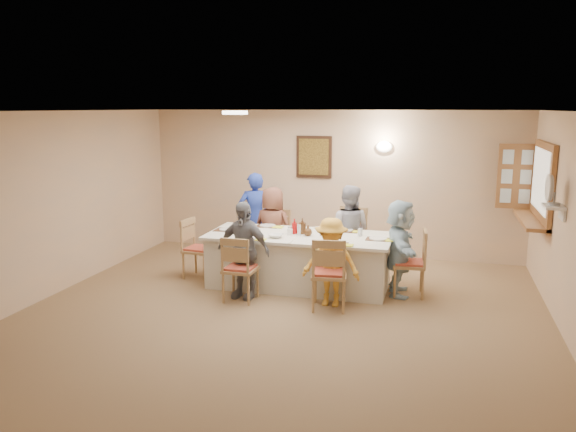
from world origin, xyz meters
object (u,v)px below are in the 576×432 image
(chair_right_end, at_px, (409,262))
(chair_back_right, at_px, (349,241))
(chair_left_end, at_px, (199,248))
(desk_fan, at_px, (552,194))
(chair_back_left, at_px, (275,239))
(chair_front_right, at_px, (329,272))
(chair_front_left, at_px, (240,268))
(diner_front_right, at_px, (331,262))
(diner_back_left, at_px, (273,229))
(diner_right_end, at_px, (400,248))
(serving_hatch, at_px, (543,183))
(diner_back_right, at_px, (348,231))
(diner_front_left, at_px, (243,250))
(caregiver, at_px, (255,217))
(condiment_ketchup, at_px, (294,226))
(dining_table, at_px, (299,260))

(chair_right_end, bearing_deg, chair_back_right, -134.82)
(chair_left_end, bearing_deg, desk_fan, -89.68)
(chair_back_left, xyz_separation_m, chair_front_right, (1.20, -1.60, 0.01))
(chair_front_left, bearing_deg, diner_front_right, -172.83)
(diner_back_left, distance_m, diner_right_end, 2.13)
(serving_hatch, height_order, diner_back_right, serving_hatch)
(chair_front_left, xyz_separation_m, diner_back_right, (1.20, 1.48, 0.25))
(diner_front_left, bearing_deg, chair_front_right, 4.55)
(diner_back_right, xyz_separation_m, caregiver, (-1.65, 0.47, 0.04))
(chair_front_right, xyz_separation_m, condiment_ketchup, (-0.68, 0.83, 0.39))
(chair_back_right, height_order, diner_right_end, diner_right_end)
(condiment_ketchup, bearing_deg, diner_back_left, 128.91)
(chair_right_end, bearing_deg, caregiver, -118.58)
(dining_table, distance_m, diner_back_left, 0.95)
(dining_table, bearing_deg, caregiver, 132.40)
(dining_table, bearing_deg, diner_back_left, 131.42)
(diner_back_left, xyz_separation_m, condiment_ketchup, (0.52, -0.65, 0.20))
(chair_right_end, bearing_deg, diner_back_left, -112.27)
(desk_fan, relative_size, chair_right_end, 0.32)
(diner_front_right, bearing_deg, diner_back_left, 132.09)
(serving_hatch, relative_size, chair_right_end, 1.62)
(diner_back_left, bearing_deg, chair_right_end, 170.58)
(chair_back_left, relative_size, diner_right_end, 0.71)
(diner_back_right, bearing_deg, chair_left_end, 22.92)
(chair_right_end, height_order, diner_right_end, diner_right_end)
(chair_back_right, bearing_deg, chair_back_left, -173.67)
(chair_front_left, relative_size, chair_left_end, 1.00)
(chair_front_left, bearing_deg, diner_back_right, -127.58)
(desk_fan, distance_m, chair_back_left, 4.13)
(diner_back_right, relative_size, diner_front_right, 1.21)
(desk_fan, bearing_deg, chair_left_end, 174.07)
(chair_back_left, distance_m, diner_front_left, 1.49)
(chair_front_right, bearing_deg, dining_table, -61.48)
(desk_fan, bearing_deg, chair_back_right, 153.37)
(desk_fan, xyz_separation_m, chair_front_left, (-3.78, -0.31, -1.10))
(chair_back_right, xyz_separation_m, diner_back_left, (-1.20, -0.12, 0.15))
(serving_hatch, height_order, chair_right_end, serving_hatch)
(diner_back_right, xyz_separation_m, condiment_ketchup, (-0.68, -0.65, 0.17))
(desk_fan, relative_size, condiment_ketchup, 1.37)
(chair_front_right, bearing_deg, chair_right_end, -148.25)
(chair_front_left, height_order, diner_right_end, diner_right_end)
(chair_back_right, xyz_separation_m, chair_left_end, (-2.15, -0.80, -0.06))
(chair_back_right, bearing_deg, diner_right_end, -37.97)
(chair_back_left, bearing_deg, diner_back_left, -88.85)
(serving_hatch, relative_size, diner_front_right, 1.29)
(chair_back_left, bearing_deg, chair_back_right, 1.15)
(chair_front_left, xyz_separation_m, condiment_ketchup, (0.52, 0.83, 0.42))
(chair_back_left, xyz_separation_m, diner_back_left, (0.00, -0.12, 0.20))
(diner_front_left, xyz_separation_m, condiment_ketchup, (0.52, 0.71, 0.21))
(chair_back_left, xyz_separation_m, chair_right_end, (2.15, -0.80, -0.00))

